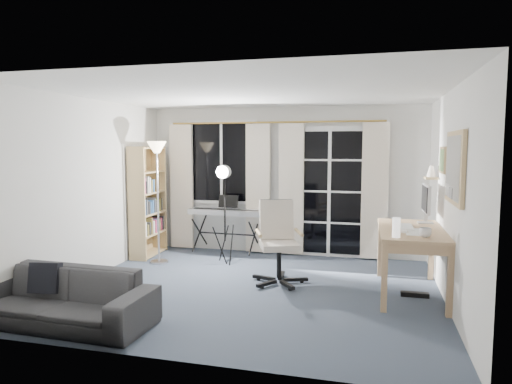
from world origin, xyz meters
The scene contains 17 objects.
floor centered at (0.00, 0.00, -0.01)m, with size 4.50×4.00×0.02m, color #3E485B.
window centered at (-1.05, 1.97, 1.50)m, with size 1.20×0.08×1.40m.
french_door centered at (0.75, 1.97, 1.03)m, with size 1.32×0.09×2.11m.
curtains centered at (-0.14, 1.88, 1.09)m, with size 3.60×0.07×2.13m.
bookshelf centered at (-2.12, 1.29, 0.84)m, with size 0.32×0.83×1.76m.
torchiere_lamp centered at (-1.70, 0.89, 1.48)m, with size 0.39×0.39×1.84m.
keyboard_piano centered at (-0.89, 1.70, 0.68)m, with size 1.26×0.64×0.90m.
studio_light centered at (-0.72, 1.08, 1.22)m, with size 0.27×0.30×1.52m.
office_chair centered at (0.23, 0.43, 0.63)m, with size 0.74×0.72×1.07m.
desk centered at (1.88, 0.30, 0.69)m, with size 0.77×1.49×0.79m.
monitor centered at (2.08, 0.75, 1.09)m, with size 0.19×0.57×0.50m.
desk_clutter centered at (1.82, 0.07, 0.62)m, with size 0.46×0.90×1.00m.
mug centered at (1.98, -0.20, 0.86)m, with size 0.13×0.10×0.13m, color silver.
wall_mirror centered at (2.22, -0.35, 1.55)m, with size 0.04×0.94×0.74m.
framed_print centered at (2.23, 0.55, 1.60)m, with size 0.03×0.42×0.32m.
wall_shelf centered at (2.16, 1.05, 1.41)m, with size 0.16×0.30×0.18m.
sofa centered at (-1.54, -1.55, 0.36)m, with size 1.85×0.59×0.72m.
Camera 1 is at (1.43, -5.32, 1.76)m, focal length 32.00 mm.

